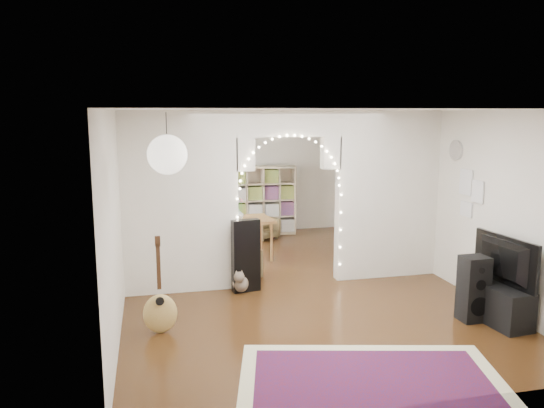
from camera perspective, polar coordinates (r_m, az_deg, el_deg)
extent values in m
plane|color=black|center=(8.52, 1.71, -8.43)|extent=(7.50, 7.50, 0.00)
cube|color=white|center=(8.09, 1.81, 10.06)|extent=(5.00, 7.50, 0.02)
cube|color=silver|center=(11.82, -2.93, 3.42)|extent=(5.00, 0.02, 2.70)
cube|color=silver|center=(4.75, 13.57, -6.55)|extent=(5.00, 0.02, 2.70)
cube|color=silver|center=(7.93, -15.97, -0.11)|extent=(0.02, 7.50, 2.70)
cube|color=silver|center=(9.16, 17.06, 1.12)|extent=(0.02, 7.50, 2.70)
cube|color=silver|center=(7.93, -9.83, 0.13)|extent=(1.70, 0.20, 2.70)
cube|color=silver|center=(8.76, 12.25, 0.96)|extent=(1.70, 0.20, 2.70)
cube|color=silver|center=(8.09, 1.81, 8.64)|extent=(1.60, 0.20, 0.40)
cube|color=white|center=(9.69, -15.36, 2.56)|extent=(0.04, 1.20, 1.40)
cylinder|color=white|center=(8.56, 19.22, 5.49)|extent=(0.03, 0.31, 0.31)
sphere|color=white|center=(5.43, -11.19, 5.23)|extent=(0.40, 0.40, 0.40)
cube|color=maroon|center=(5.55, 11.04, -19.00)|extent=(3.05, 2.55, 0.02)
cube|color=black|center=(7.97, -2.83, -5.58)|extent=(0.44, 0.21, 1.10)
ellipsoid|color=tan|center=(6.66, -11.99, -9.99)|extent=(0.42, 0.17, 0.50)
cube|color=black|center=(6.53, -12.12, -6.57)|extent=(0.05, 0.03, 0.57)
cube|color=black|center=(6.46, -12.22, -3.93)|extent=(0.06, 0.03, 0.12)
ellipsoid|color=brown|center=(8.08, -3.45, -8.44)|extent=(0.34, 0.44, 0.28)
sphere|color=brown|center=(7.88, -3.56, -7.86)|extent=(0.20, 0.20, 0.16)
cone|color=brown|center=(7.85, -3.86, -7.32)|extent=(0.05, 0.05, 0.06)
cone|color=brown|center=(7.86, -3.27, -7.28)|extent=(0.05, 0.05, 0.06)
cylinder|color=brown|center=(8.30, -3.32, -8.59)|extent=(0.10, 0.26, 0.08)
cube|color=black|center=(7.38, 20.84, -8.50)|extent=(0.34, 0.29, 0.85)
cylinder|color=black|center=(7.33, 21.42, -10.24)|extent=(0.25, 0.03, 0.25)
cylinder|color=black|center=(7.24, 21.56, -8.12)|extent=(0.13, 0.02, 0.13)
cylinder|color=black|center=(7.19, 21.66, -6.68)|extent=(0.08, 0.02, 0.08)
cube|color=black|center=(7.52, 22.87, -9.73)|extent=(0.49, 1.03, 0.50)
imported|color=black|center=(7.36, 23.16, -5.61)|extent=(0.24, 1.08, 0.62)
cube|color=tan|center=(11.73, -1.04, 0.44)|extent=(1.51, 0.64, 1.51)
cube|color=brown|center=(9.65, -3.61, -1.77)|extent=(1.28, 0.92, 0.05)
cylinder|color=brown|center=(9.31, -6.14, -4.63)|extent=(0.05, 0.05, 0.70)
cylinder|color=brown|center=(9.59, -0.06, -4.14)|extent=(0.05, 0.05, 0.70)
cylinder|color=brown|center=(9.91, -6.99, -3.75)|extent=(0.05, 0.05, 0.70)
cylinder|color=brown|center=(10.18, -1.25, -3.32)|extent=(0.05, 0.05, 0.70)
imported|color=white|center=(9.63, -3.62, -1.07)|extent=(0.20, 0.20, 0.19)
imported|color=brown|center=(8.62, -3.48, -6.36)|extent=(0.69, 0.70, 0.53)
imported|color=brown|center=(11.33, -0.79, -2.61)|extent=(0.65, 0.65, 0.45)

